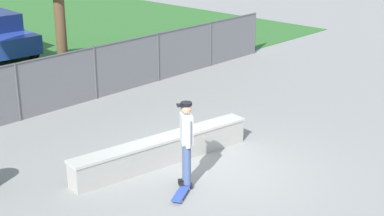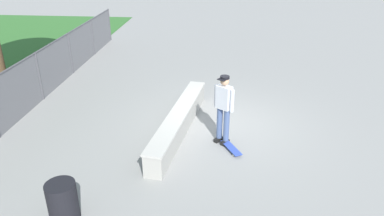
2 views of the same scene
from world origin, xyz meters
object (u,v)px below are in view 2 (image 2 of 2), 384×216
at_px(skateboarder, 224,106).
at_px(skateboard, 231,148).
at_px(concrete_ledge, 179,121).
at_px(trash_bin, 63,202).

xyz_separation_m(skateboarder, skateboard, (-0.38, -0.23, -0.96)).
bearing_deg(skateboard, concrete_ledge, 58.73).
bearing_deg(skateboarder, concrete_ledge, 68.23).
xyz_separation_m(concrete_ledge, skateboarder, (-0.47, -1.19, 0.72)).
distance_m(concrete_ledge, skateboard, 1.67).
bearing_deg(skateboard, trash_bin, 131.06).
xyz_separation_m(concrete_ledge, trash_bin, (-3.61, 1.75, 0.09)).
distance_m(concrete_ledge, trash_bin, 4.02).
bearing_deg(skateboarder, skateboard, -149.36).
relative_size(skateboard, trash_bin, 0.99).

